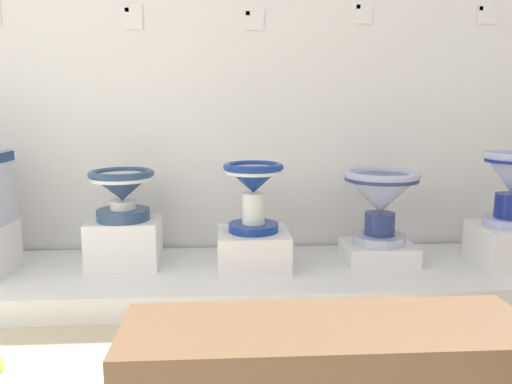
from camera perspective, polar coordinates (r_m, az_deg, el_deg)
name	(u,v)px	position (r m, az deg, el deg)	size (l,w,h in m)	color
wall_back	(249,22)	(3.11, -0.86, 18.88)	(4.29, 0.06, 2.99)	white
display_platform	(253,279)	(2.79, -0.35, -9.93)	(3.54, 0.81, 0.13)	white
plinth_block_leftmost	(125,243)	(2.85, -14.84, -5.67)	(0.38, 0.28, 0.26)	white
antique_toilet_leftmost	(122,189)	(2.79, -15.12, 0.38)	(0.35, 0.35, 0.27)	navy
plinth_block_tall_cobalt	(253,249)	(2.75, -0.29, -6.55)	(0.39, 0.37, 0.20)	white
antique_toilet_tall_cobalt	(253,185)	(2.67, -0.30, 0.77)	(0.33, 0.33, 0.37)	navy
plinth_block_slender_white	(378,252)	(2.94, 13.86, -6.74)	(0.39, 0.31, 0.11)	white
antique_toilet_slender_white	(381,195)	(2.86, 14.13, -0.35)	(0.42, 0.42, 0.41)	#ADB4D7
plinth_block_broad_patterned	(507,247)	(3.07, 26.87, -5.61)	(0.34, 0.35, 0.23)	white
info_placard_second	(133,17)	(3.12, -13.93, 18.90)	(0.11, 0.01, 0.14)	white
info_placard_third	(254,20)	(3.08, -0.24, 19.18)	(0.12, 0.01, 0.12)	white
info_placard_fourth	(363,13)	(3.19, 12.22, 19.44)	(0.10, 0.01, 0.12)	white
info_placard_fifth	(486,14)	(3.46, 24.94, 18.02)	(0.12, 0.01, 0.11)	white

